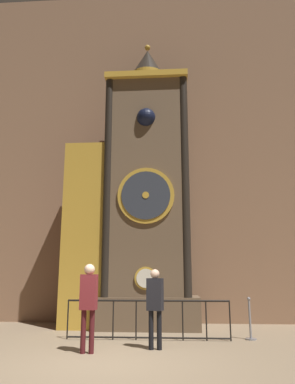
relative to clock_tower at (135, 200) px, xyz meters
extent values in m
plane|color=#847056|center=(-0.05, -4.72, -4.00)|extent=(28.00, 28.00, 0.00)
cube|color=#846047|center=(-0.05, 1.50, 2.46)|extent=(24.00, 0.30, 12.92)
cube|color=brown|center=(0.42, 0.02, -3.53)|extent=(3.19, 1.61, 0.95)
cube|color=brown|center=(0.42, 0.02, 0.57)|extent=(2.55, 1.40, 7.24)
cube|color=gold|center=(0.42, -0.08, 4.09)|extent=(2.75, 1.54, 0.20)
cylinder|color=gold|center=(0.42, -0.71, -2.51)|extent=(0.67, 0.05, 0.67)
cylinder|color=silver|center=(0.42, -0.74, -2.51)|extent=(0.55, 0.03, 0.55)
cylinder|color=gold|center=(0.42, -0.71, -0.01)|extent=(1.76, 0.07, 1.76)
cylinder|color=#2D333D|center=(0.42, -0.75, -0.01)|extent=(1.51, 0.04, 1.51)
cylinder|color=gold|center=(0.42, -0.77, -0.01)|extent=(0.21, 0.03, 0.21)
cube|color=#3A2D21|center=(0.42, -0.19, 2.59)|extent=(0.77, 0.42, 0.77)
sphere|color=black|center=(0.42, -0.63, 2.59)|extent=(0.62, 0.62, 0.62)
cylinder|color=black|center=(-0.80, -0.60, 0.57)|extent=(0.27, 0.27, 7.24)
cylinder|color=black|center=(1.64, -0.60, 0.57)|extent=(0.27, 0.27, 7.24)
cylinder|color=gold|center=(0.42, 0.02, 4.34)|extent=(1.16, 1.16, 0.30)
cone|color=black|center=(0.42, 0.02, 4.98)|extent=(1.10, 1.10, 0.98)
sphere|color=gold|center=(0.42, 0.02, 5.59)|extent=(0.20, 0.20, 0.20)
cube|color=maroon|center=(-1.55, 0.07, -1.10)|extent=(1.30, 1.19, 5.81)
cube|color=gold|center=(-1.55, -0.54, -1.10)|extent=(1.37, 0.06, 5.81)
cylinder|color=black|center=(-1.48, -2.06, -3.52)|extent=(0.04, 0.04, 0.97)
cylinder|color=black|center=(-0.90, -2.06, -3.52)|extent=(0.04, 0.04, 0.97)
cylinder|color=black|center=(-0.31, -2.06, -3.52)|extent=(0.04, 0.04, 0.97)
cylinder|color=black|center=(0.28, -2.06, -3.52)|extent=(0.04, 0.04, 0.97)
cylinder|color=black|center=(0.87, -2.06, -3.52)|extent=(0.04, 0.04, 0.97)
cylinder|color=black|center=(1.45, -2.06, -3.52)|extent=(0.04, 0.04, 0.97)
cylinder|color=black|center=(2.04, -2.06, -3.52)|extent=(0.04, 0.04, 0.97)
cylinder|color=black|center=(2.63, -2.06, -3.52)|extent=(0.04, 0.04, 0.97)
cylinder|color=black|center=(0.57, -2.06, -3.05)|extent=(4.11, 0.05, 0.05)
cylinder|color=black|center=(0.57, -2.06, -3.94)|extent=(4.11, 0.04, 0.04)
cylinder|color=#461518|center=(-0.66, -3.79, -3.57)|extent=(0.11, 0.11, 0.87)
cylinder|color=#461518|center=(-0.48, -3.79, -3.57)|extent=(0.11, 0.11, 0.87)
cube|color=maroon|center=(-0.57, -3.79, -2.77)|extent=(0.36, 0.25, 0.73)
sphere|color=beige|center=(-0.57, -3.79, -2.30)|extent=(0.23, 0.23, 0.23)
cylinder|color=black|center=(0.73, -3.29, -3.59)|extent=(0.11, 0.11, 0.82)
cylinder|color=black|center=(0.91, -3.29, -3.59)|extent=(0.11, 0.11, 0.82)
cube|color=black|center=(0.82, -3.29, -2.83)|extent=(0.39, 0.31, 0.70)
sphere|color=beige|center=(0.82, -3.29, -2.39)|extent=(0.21, 0.21, 0.21)
cylinder|color=gray|center=(3.16, -1.81, -3.99)|extent=(0.28, 0.28, 0.04)
cylinder|color=gray|center=(3.16, -1.81, -3.53)|extent=(0.06, 0.06, 0.96)
sphere|color=gray|center=(3.16, -1.81, -3.01)|extent=(0.09, 0.09, 0.09)
camera|label=1|loc=(1.27, -11.95, -2.42)|focal=35.00mm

